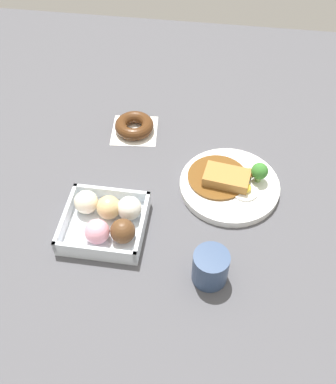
% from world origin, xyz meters
% --- Properties ---
extents(ground_plane, '(1.60, 1.60, 0.00)m').
position_xyz_m(ground_plane, '(0.00, 0.00, 0.00)').
color(ground_plane, '#4C4C51').
extents(curry_plate, '(0.23, 0.23, 0.07)m').
position_xyz_m(curry_plate, '(-0.08, -0.04, 0.02)').
color(curry_plate, white).
rests_on(curry_plate, ground_plane).
extents(donut_box, '(0.18, 0.17, 0.07)m').
position_xyz_m(donut_box, '(0.18, 0.12, 0.03)').
color(donut_box, silver).
rests_on(donut_box, ground_plane).
extents(chocolate_ring_donut, '(0.13, 0.13, 0.03)m').
position_xyz_m(chocolate_ring_donut, '(0.18, -0.20, 0.02)').
color(chocolate_ring_donut, white).
rests_on(chocolate_ring_donut, ground_plane).
extents(coffee_mug, '(0.07, 0.07, 0.08)m').
position_xyz_m(coffee_mug, '(-0.05, 0.21, 0.04)').
color(coffee_mug, '#33476B').
rests_on(coffee_mug, ground_plane).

